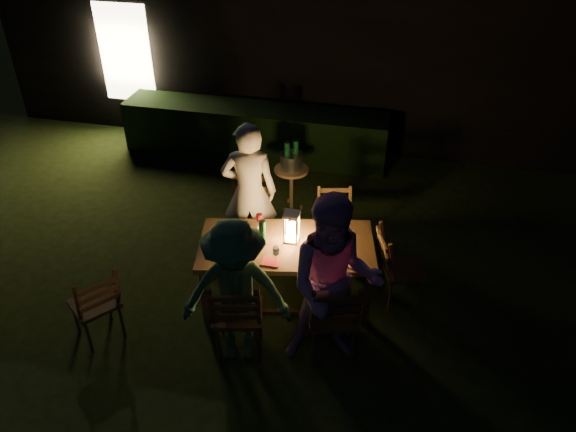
% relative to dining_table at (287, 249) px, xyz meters
% --- Properties ---
extents(garden_envelope, '(40.00, 40.00, 3.20)m').
position_rel_dining_table_xyz_m(garden_envelope, '(-0.79, 5.66, 0.89)').
color(garden_envelope, black).
rests_on(garden_envelope, ground).
extents(dining_table, '(1.97, 1.26, 0.76)m').
position_rel_dining_table_xyz_m(dining_table, '(0.00, 0.00, 0.00)').
color(dining_table, '#493118').
rests_on(dining_table, ground).
extents(chair_near_left, '(0.57, 0.60, 1.06)m').
position_rel_dining_table_xyz_m(chair_near_left, '(-0.28, -0.85, -0.37)').
color(chair_near_left, '#493118').
rests_on(chair_near_left, ground).
extents(chair_near_right, '(0.59, 0.61, 1.04)m').
position_rel_dining_table_xyz_m(chair_near_right, '(0.60, -0.66, -0.37)').
color(chair_near_right, '#493118').
rests_on(chair_near_right, ground).
extents(chair_far_left, '(0.55, 0.58, 1.06)m').
position_rel_dining_table_xyz_m(chair_far_left, '(-0.60, 0.66, -0.36)').
color(chair_far_left, '#493118').
rests_on(chair_far_left, ground).
extents(chair_far_right, '(0.50, 0.52, 0.92)m').
position_rel_dining_table_xyz_m(chair_far_right, '(0.38, 0.87, -0.41)').
color(chair_far_right, '#493118').
rests_on(chair_far_right, ground).
extents(chair_end, '(0.58, 0.56, 0.97)m').
position_rel_dining_table_xyz_m(chair_end, '(1.20, 0.25, -0.39)').
color(chair_end, '#493118').
rests_on(chair_end, ground).
extents(chair_spare, '(0.62, 0.62, 0.95)m').
position_rel_dining_table_xyz_m(chair_spare, '(-1.72, -0.99, -0.40)').
color(chair_spare, '#493118').
rests_on(chair_spare, ground).
extents(person_house_side, '(0.71, 0.54, 1.75)m').
position_rel_dining_table_xyz_m(person_house_side, '(-0.61, 0.71, 0.19)').
color(person_house_side, beige).
rests_on(person_house_side, ground).
extents(person_opp_right, '(1.02, 0.86, 1.84)m').
position_rel_dining_table_xyz_m(person_opp_right, '(0.61, -0.71, 0.23)').
color(person_opp_right, '#B97FB6').
rests_on(person_opp_right, ground).
extents(person_opp_left, '(1.11, 0.78, 1.57)m').
position_rel_dining_table_xyz_m(person_opp_left, '(-0.27, -0.89, 0.10)').
color(person_opp_left, '#2F5E39').
rests_on(person_opp_left, ground).
extents(lantern, '(0.16, 0.16, 0.35)m').
position_rel_dining_table_xyz_m(lantern, '(0.04, 0.06, 0.23)').
color(lantern, white).
rests_on(lantern, dining_table).
extents(plate_far_left, '(0.25, 0.25, 0.01)m').
position_rel_dining_table_xyz_m(plate_far_left, '(-0.58, 0.10, 0.08)').
color(plate_far_left, white).
rests_on(plate_far_left, dining_table).
extents(plate_near_left, '(0.25, 0.25, 0.01)m').
position_rel_dining_table_xyz_m(plate_near_left, '(-0.49, -0.33, 0.08)').
color(plate_near_left, white).
rests_on(plate_near_left, dining_table).
extents(plate_far_right, '(0.25, 0.25, 0.01)m').
position_rel_dining_table_xyz_m(plate_far_right, '(0.40, 0.31, 0.08)').
color(plate_far_right, white).
rests_on(plate_far_right, dining_table).
extents(plate_near_right, '(0.25, 0.25, 0.01)m').
position_rel_dining_table_xyz_m(plate_near_right, '(0.49, -0.12, 0.08)').
color(plate_near_right, white).
rests_on(plate_near_right, dining_table).
extents(wineglass_a, '(0.06, 0.06, 0.18)m').
position_rel_dining_table_xyz_m(wineglass_a, '(-0.35, 0.21, 0.16)').
color(wineglass_a, '#59070F').
rests_on(wineglass_a, dining_table).
extents(wineglass_b, '(0.06, 0.06, 0.18)m').
position_rel_dining_table_xyz_m(wineglass_b, '(-0.68, -0.26, 0.16)').
color(wineglass_b, '#59070F').
rests_on(wineglass_b, dining_table).
extents(wineglass_c, '(0.06, 0.06, 0.18)m').
position_rel_dining_table_xyz_m(wineglass_c, '(0.35, -0.21, 0.16)').
color(wineglass_c, '#59070F').
rests_on(wineglass_c, dining_table).
extents(wineglass_d, '(0.06, 0.06, 0.18)m').
position_rel_dining_table_xyz_m(wineglass_d, '(0.57, 0.30, 0.16)').
color(wineglass_d, '#59070F').
rests_on(wineglass_d, dining_table).
extents(wineglass_e, '(0.06, 0.06, 0.18)m').
position_rel_dining_table_xyz_m(wineglass_e, '(-0.04, -0.31, 0.16)').
color(wineglass_e, silver).
rests_on(wineglass_e, dining_table).
extents(bottle_table, '(0.07, 0.07, 0.28)m').
position_rel_dining_table_xyz_m(bottle_table, '(-0.24, -0.05, 0.22)').
color(bottle_table, '#0F471E').
rests_on(bottle_table, dining_table).
extents(napkin_left, '(0.18, 0.14, 0.01)m').
position_rel_dining_table_xyz_m(napkin_left, '(-0.08, -0.34, 0.08)').
color(napkin_left, red).
rests_on(napkin_left, dining_table).
extents(napkin_right, '(0.18, 0.14, 0.01)m').
position_rel_dining_table_xyz_m(napkin_right, '(0.60, -0.18, 0.08)').
color(napkin_right, red).
rests_on(napkin_right, dining_table).
extents(phone, '(0.14, 0.07, 0.01)m').
position_rel_dining_table_xyz_m(phone, '(-0.55, -0.42, 0.08)').
color(phone, black).
rests_on(phone, dining_table).
extents(side_table, '(0.46, 0.46, 0.62)m').
position_rel_dining_table_xyz_m(side_table, '(-0.36, 1.82, -0.14)').
color(side_table, '#926F49').
rests_on(side_table, ground).
extents(ice_bucket, '(0.30, 0.30, 0.22)m').
position_rel_dining_table_xyz_m(ice_bucket, '(-0.36, 1.82, 0.05)').
color(ice_bucket, '#A5A8AD').
rests_on(ice_bucket, side_table).
extents(bottle_bucket_a, '(0.07, 0.07, 0.32)m').
position_rel_dining_table_xyz_m(bottle_bucket_a, '(-0.41, 1.78, 0.10)').
color(bottle_bucket_a, '#0F471E').
rests_on(bottle_bucket_a, side_table).
extents(bottle_bucket_b, '(0.07, 0.07, 0.32)m').
position_rel_dining_table_xyz_m(bottle_bucket_b, '(-0.31, 1.86, 0.10)').
color(bottle_bucket_b, '#0F471E').
rests_on(bottle_bucket_b, side_table).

